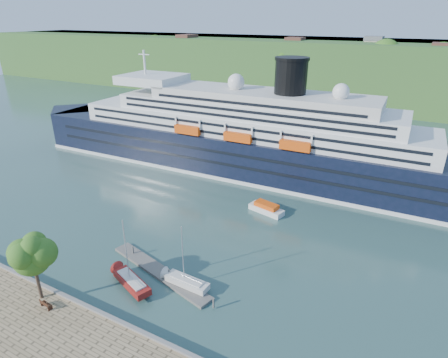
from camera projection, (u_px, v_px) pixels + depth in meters
ground at (84, 310)px, 46.22m from camera, size 400.00×400.00×0.00m
far_hillside at (346, 70)px, 158.17m from camera, size 400.00×50.00×24.00m
quay_coping at (81, 303)px, 45.59m from camera, size 220.00×0.50×0.30m
cruise_ship at (236, 114)px, 83.85m from camera, size 115.96×20.47×25.93m
park_bench at (46, 304)px, 44.95m from camera, size 1.84×0.90×1.14m
promenade_tree at (34, 265)px, 44.81m from camera, size 5.94×5.94×9.84m
floating_pontoon at (160, 272)px, 52.68m from camera, size 18.87×6.72×0.42m
sailboat_red at (129, 258)px, 47.89m from camera, size 7.80×4.57×9.74m
sailboat_white_far at (186, 260)px, 48.21m from camera, size 6.93×2.18×8.85m
tender_launch at (266, 208)px, 68.73m from camera, size 7.05×3.73×1.85m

